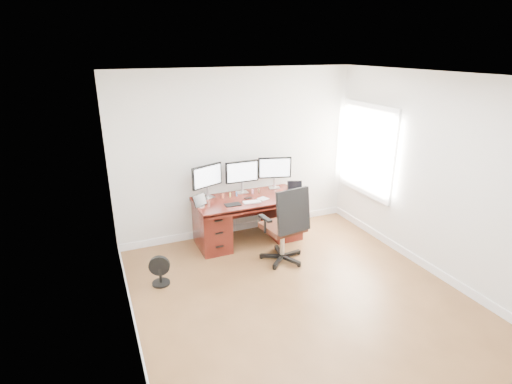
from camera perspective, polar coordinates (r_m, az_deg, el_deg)
name	(u,v)px	position (r m, az deg, el deg)	size (l,w,h in m)	color
ground	(303,301)	(5.18, 6.76, -15.27)	(4.50, 4.50, 0.00)	brown
back_wall	(238,154)	(6.48, -2.61, 5.42)	(4.00, 0.10, 2.70)	silver
right_wall	(434,176)	(5.84, 24.10, 2.05)	(0.10, 4.50, 2.70)	silver
desk	(248,218)	(6.42, -1.16, -3.67)	(1.70, 0.80, 0.75)	#4A150E
office_chair	(285,237)	(5.82, 4.11, -6.50)	(0.70, 0.70, 1.17)	black
floor_fan	(160,271)	(5.51, -13.54, -10.93)	(0.28, 0.24, 0.41)	black
monitor_left	(207,177)	(6.22, -6.99, 2.11)	(0.52, 0.23, 0.53)	silver
monitor_center	(242,173)	(6.39, -2.00, 2.75)	(0.55, 0.14, 0.53)	silver
monitor_right	(275,169)	(6.61, 2.69, 3.33)	(0.54, 0.19, 0.53)	silver
tablet_left	(200,201)	(5.96, -8.00, -1.31)	(0.24, 0.18, 0.19)	silver
tablet_right	(295,187)	(6.51, 5.58, 0.68)	(0.25, 0.15, 0.19)	silver
keyboard	(252,202)	(6.08, -0.57, -1.43)	(0.27, 0.11, 0.01)	silver
trackpad	(263,199)	(6.22, 1.00, -0.96)	(0.14, 0.14, 0.01)	#B9BCC1
drawing_tablet	(233,205)	(6.00, -3.35, -1.80)	(0.24, 0.15, 0.01)	black
phone	(248,198)	(6.24, -1.12, -0.88)	(0.11, 0.06, 0.01)	black
figurine_orange	(223,196)	(6.26, -4.79, -0.54)	(0.03, 0.03, 0.07)	#ED7142
figurine_yellow	(230,195)	(6.30, -3.73, -0.38)	(0.03, 0.03, 0.07)	#DBD86A
figurine_blue	(237,194)	(6.33, -2.80, -0.25)	(0.03, 0.03, 0.07)	#478BD7
figurine_pink	(253,191)	(6.43, -0.49, 0.08)	(0.03, 0.03, 0.07)	pink
figurine_brown	(259,191)	(6.47, 0.37, 0.21)	(0.03, 0.03, 0.07)	olive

